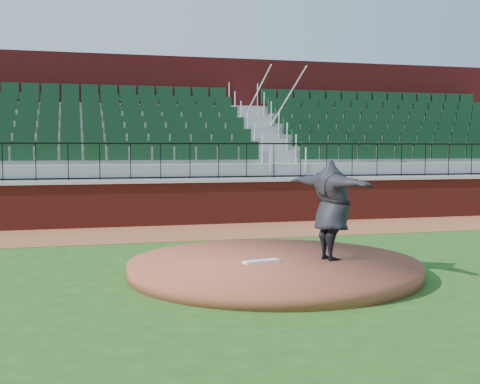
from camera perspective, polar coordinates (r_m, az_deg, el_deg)
ground at (r=11.08m, az=2.01°, el=-7.25°), size 90.00×90.00×0.00m
warning_track at (r=16.25m, az=-3.54°, el=-3.63°), size 34.00×3.20×0.01m
field_wall at (r=17.75m, az=-4.57°, el=-1.06°), size 34.00×0.35×1.20m
wall_cap at (r=17.70m, az=-4.58°, el=1.04°), size 34.00×0.45×0.10m
wall_railing at (r=17.68m, az=-4.59°, el=2.82°), size 34.00×0.05×1.00m
seating_stands at (r=20.37m, az=-5.97°, el=4.37°), size 34.00×5.10×4.60m
concourse_wall at (r=23.14m, az=-7.06°, el=5.43°), size 34.00×0.50×5.50m
pitchers_mound at (r=10.78m, az=3.10°, el=-6.90°), size 4.96×4.96×0.25m
pitching_rubber at (r=10.52m, az=1.98°, el=-6.35°), size 0.66×0.29×0.04m
pitcher at (r=10.78m, az=8.39°, el=-1.64°), size 1.12×2.19×1.72m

